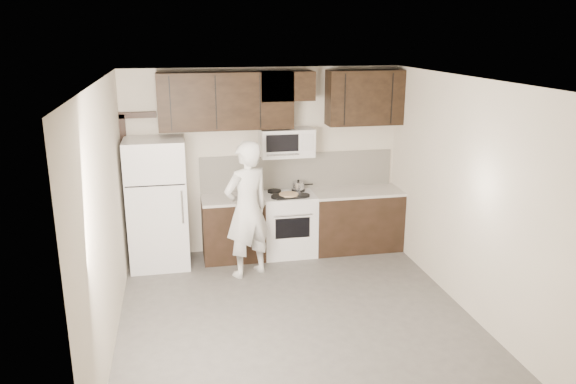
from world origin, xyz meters
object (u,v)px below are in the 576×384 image
object	(u,v)px
stove	(288,224)
refrigerator	(158,203)
microwave	(287,142)
person	(247,209)

from	to	relation	value
stove	refrigerator	size ratio (longest dim) A/B	0.52
refrigerator	microwave	bearing A→B (deg)	5.15
stove	microwave	bearing A→B (deg)	90.10
stove	refrigerator	xyz separation A→B (m)	(-1.85, -0.05, 0.44)
stove	refrigerator	distance (m)	1.90
stove	refrigerator	world-z (taller)	refrigerator
stove	microwave	xyz separation A→B (m)	(-0.00, 0.12, 1.19)
refrigerator	stove	bearing A→B (deg)	1.51
microwave	person	distance (m)	1.25
stove	microwave	distance (m)	1.20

